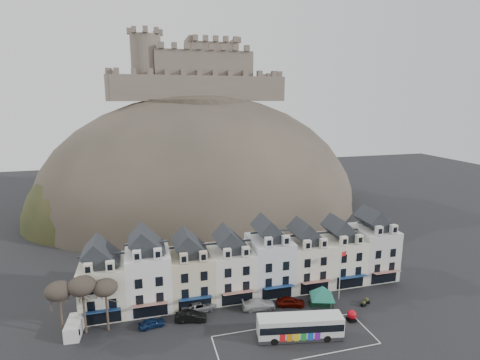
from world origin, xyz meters
name	(u,v)px	position (x,y,z in m)	size (l,w,h in m)	color
ground	(285,348)	(0.00, 0.00, 0.00)	(300.00, 300.00, 0.00)	black
coach_bay_markings	(295,340)	(2.00, 1.25, 0.00)	(22.00, 7.50, 0.01)	silver
townhouse_terrace	(251,262)	(0.15, 15.97, 5.30)	(54.40, 9.35, 11.80)	silver
castle_hill	(205,207)	(1.25, 68.95, 0.11)	(100.00, 76.00, 68.00)	#36322A
castle	(196,73)	(0.51, 75.93, 40.19)	(50.20, 22.20, 22.00)	#685A4F
tree_left_far	(59,291)	(-29.00, 10.50, 6.90)	(3.61, 3.61, 8.24)	#392C24
tree_left_mid	(82,286)	(-26.00, 10.50, 7.24)	(3.78, 3.78, 8.64)	#392C24
tree_left_near	(105,288)	(-23.00, 10.50, 6.55)	(3.43, 3.43, 7.84)	#392C24
bus	(300,326)	(2.82, 1.55, 1.84)	(12.11, 4.80, 3.33)	#262628
bus_shelter	(322,292)	(8.68, 6.45, 3.51)	(6.75, 6.75, 4.52)	black
red_buoy	(352,315)	(12.02, 3.28, 0.88)	(1.40, 1.40, 1.73)	black
flagpole	(341,272)	(13.48, 9.47, 4.86)	(1.18, 0.45, 8.51)	silver
white_van	(74,327)	(-27.53, 10.65, 1.04)	(2.24, 4.65, 2.08)	silver
planter_west	(366,301)	(17.00, 7.00, 0.48)	(1.08, 0.71, 1.01)	black
planter_east	(364,304)	(16.11, 6.40, 0.44)	(1.01, 0.72, 0.92)	black
car_navy	(152,323)	(-16.96, 9.50, 0.65)	(1.53, 3.80, 1.29)	#0E2148
car_black	(191,316)	(-11.25, 9.50, 0.77)	(1.64, 4.70, 1.55)	black
car_silver	(199,306)	(-9.60, 12.00, 0.78)	(2.59, 5.53, 1.56)	#93959A
car_white	(259,304)	(-0.40, 10.06, 0.78)	(2.19, 5.38, 1.56)	beige
car_maroon	(291,302)	(4.80, 9.50, 0.76)	(1.80, 4.47, 1.52)	#590B05
car_charcoal	(320,297)	(10.00, 9.58, 0.69)	(1.46, 4.19, 1.38)	black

